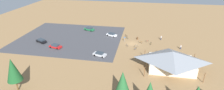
% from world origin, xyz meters
% --- Properties ---
extents(ground, '(160.00, 160.00, 0.00)m').
position_xyz_m(ground, '(0.00, 0.00, 0.00)').
color(ground, '#937047').
rests_on(ground, ground).
extents(parking_lot_asphalt, '(40.53, 33.35, 0.05)m').
position_xyz_m(parking_lot_asphalt, '(25.23, -1.49, 0.03)').
color(parking_lot_asphalt, '#424247').
rests_on(parking_lot_asphalt, ground).
extents(bike_pavilion, '(15.12, 10.84, 5.49)m').
position_xyz_m(bike_pavilion, '(-11.81, 15.67, 3.10)').
color(bike_pavilion, beige).
rests_on(bike_pavilion, ground).
extents(trash_bin, '(0.60, 0.60, 0.90)m').
position_xyz_m(trash_bin, '(-1.53, -4.63, 0.45)').
color(trash_bin, brown).
rests_on(trash_bin, ground).
extents(lot_sign, '(0.56, 0.08, 2.20)m').
position_xyz_m(lot_sign, '(3.17, -1.14, 1.41)').
color(lot_sign, '#99999E').
rests_on(lot_sign, ground).
extents(pine_midwest, '(3.36, 3.36, 8.52)m').
position_xyz_m(pine_midwest, '(24.71, 31.76, 5.71)').
color(pine_midwest, brown).
rests_on(pine_midwest, ground).
extents(pine_far_west, '(3.44, 3.44, 7.65)m').
position_xyz_m(pine_far_west, '(0.11, 31.16, 4.85)').
color(pine_far_west, brown).
rests_on(pine_far_west, ground).
extents(bicycle_yellow_yard_left, '(1.39, 1.06, 0.88)m').
position_xyz_m(bicycle_yellow_yard_left, '(-10.08, 6.70, 0.40)').
color(bicycle_yellow_yard_left, black).
rests_on(bicycle_yellow_yard_left, ground).
extents(bicycle_orange_yard_front, '(1.50, 1.10, 0.91)m').
position_xyz_m(bicycle_orange_yard_front, '(-2.85, -1.15, 0.40)').
color(bicycle_orange_yard_front, black).
rests_on(bicycle_orange_yard_front, ground).
extents(bicycle_teal_yard_center, '(1.19, 1.15, 0.75)m').
position_xyz_m(bicycle_teal_yard_center, '(2.63, -4.62, 0.35)').
color(bicycle_teal_yard_center, black).
rests_on(bicycle_teal_yard_center, ground).
extents(bicycle_purple_near_porch, '(1.13, 1.32, 0.78)m').
position_xyz_m(bicycle_purple_near_porch, '(-6.37, 7.45, 0.36)').
color(bicycle_purple_near_porch, black).
rests_on(bicycle_purple_near_porch, ground).
extents(bicycle_blue_yard_right, '(0.85, 1.55, 0.87)m').
position_xyz_m(bicycle_blue_yard_right, '(-1.28, 4.97, 0.38)').
color(bicycle_blue_yard_right, black).
rests_on(bicycle_blue_yard_right, ground).
extents(bicycle_silver_near_sign, '(0.91, 1.36, 0.82)m').
position_xyz_m(bicycle_silver_near_sign, '(1.90, 2.50, 0.35)').
color(bicycle_silver_near_sign, black).
rests_on(bicycle_silver_near_sign, ground).
extents(bicycle_black_back_row, '(1.35, 0.97, 0.79)m').
position_xyz_m(bicycle_black_back_row, '(3.17, -6.74, 0.36)').
color(bicycle_black_back_row, black).
rests_on(bicycle_black_back_row, ground).
extents(bicycle_green_edge_south, '(0.48, 1.73, 0.82)m').
position_xyz_m(bicycle_green_edge_south, '(-8.36, 6.24, 0.37)').
color(bicycle_green_edge_south, black).
rests_on(bicycle_green_edge_south, ground).
extents(bicycle_red_front_row, '(1.49, 0.96, 0.79)m').
position_xyz_m(bicycle_red_front_row, '(-5.31, -2.58, 0.35)').
color(bicycle_red_front_row, black).
rests_on(bicycle_red_front_row, ground).
extents(bicycle_white_mid_cluster, '(1.51, 0.83, 0.85)m').
position_xyz_m(bicycle_white_mid_cluster, '(-1.36, 2.82, 0.39)').
color(bicycle_white_mid_cluster, black).
rests_on(bicycle_white_mid_cluster, ground).
extents(bicycle_yellow_lone_west, '(0.62, 1.71, 0.80)m').
position_xyz_m(bicycle_yellow_lone_west, '(-6.62, -0.35, 0.37)').
color(bicycle_yellow_lone_west, black).
rests_on(bicycle_yellow_lone_west, ground).
extents(car_black_inner_stall, '(4.66, 3.37, 1.47)m').
position_xyz_m(car_black_inner_stall, '(34.16, 4.96, 0.77)').
color(car_black_inner_stall, black).
rests_on(car_black_inner_stall, parking_lot_asphalt).
extents(car_red_back_corner, '(4.69, 2.86, 1.38)m').
position_xyz_m(car_red_back_corner, '(26.71, 8.47, 0.73)').
color(car_red_back_corner, red).
rests_on(car_red_back_corner, parking_lot_asphalt).
extents(car_green_second_row, '(4.97, 3.27, 1.47)m').
position_xyz_m(car_green_second_row, '(20.21, -11.21, 0.77)').
color(car_green_second_row, '#1E6B3D').
rests_on(car_green_second_row, parking_lot_asphalt).
extents(car_silver_aisle_side, '(4.62, 2.90, 1.30)m').
position_xyz_m(car_silver_aisle_side, '(9.83, 11.64, 0.71)').
color(car_silver_aisle_side, '#BCBCC1').
rests_on(car_silver_aisle_side, parking_lot_asphalt).
extents(car_white_mid_lot, '(4.66, 3.26, 1.38)m').
position_xyz_m(car_white_mid_lot, '(9.07, -6.13, 0.73)').
color(car_white_mid_lot, white).
rests_on(car_white_mid_lot, parking_lot_asphalt).
extents(visitor_by_pavilion, '(0.39, 0.40, 1.73)m').
position_xyz_m(visitor_by_pavilion, '(-10.66, -5.82, 0.91)').
color(visitor_by_pavilion, '#2D3347').
rests_on(visitor_by_pavilion, ground).
extents(visitor_near_lot, '(0.36, 0.36, 1.64)m').
position_xyz_m(visitor_near_lot, '(-16.82, 1.72, 0.86)').
color(visitor_near_lot, '#2D3347').
rests_on(visitor_near_lot, ground).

